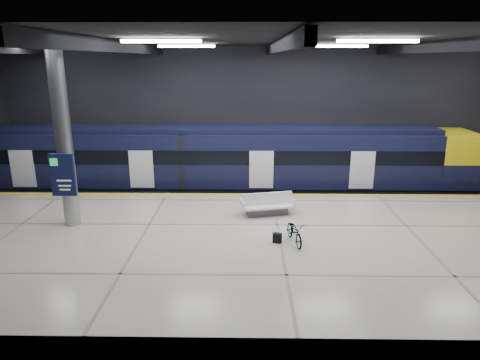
{
  "coord_description": "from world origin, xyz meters",
  "views": [
    {
      "loc": [
        -1.21,
        -16.53,
        7.34
      ],
      "look_at": [
        -1.5,
        1.5,
        2.2
      ],
      "focal_mm": 32.0,
      "sensor_mm": 36.0,
      "label": 1
    }
  ],
  "objects": [
    {
      "name": "rails",
      "position": [
        0.0,
        5.5,
        0.08
      ],
      "size": [
        30.0,
        1.52,
        0.16
      ],
      "color": "gray",
      "rests_on": "ground"
    },
    {
      "name": "train",
      "position": [
        -1.68,
        5.5,
        2.06
      ],
      "size": [
        29.4,
        2.84,
        3.79
      ],
      "color": "black",
      "rests_on": "ground"
    },
    {
      "name": "pannier_bag",
      "position": [
        -0.12,
        -2.66,
        1.28
      ],
      "size": [
        0.34,
        0.27,
        0.35
      ],
      "primitive_type": "cube",
      "rotation": [
        0.0,
        0.0,
        -0.35
      ],
      "color": "black",
      "rests_on": "platform"
    },
    {
      "name": "ground",
      "position": [
        0.0,
        0.0,
        0.0
      ],
      "size": [
        30.0,
        30.0,
        0.0
      ],
      "primitive_type": "plane",
      "color": "black",
      "rests_on": "ground"
    },
    {
      "name": "bench",
      "position": [
        -0.36,
        0.15,
        1.44
      ],
      "size": [
        2.31,
        1.37,
        0.96
      ],
      "rotation": [
        0.0,
        0.0,
        0.23
      ],
      "color": "#595B60",
      "rests_on": "platform"
    },
    {
      "name": "room_shell",
      "position": [
        -0.0,
        0.0,
        5.72
      ],
      "size": [
        30.1,
        16.1,
        8.05
      ],
      "color": "black",
      "rests_on": "ground"
    },
    {
      "name": "safety_strip",
      "position": [
        0.0,
        2.75,
        1.11
      ],
      "size": [
        30.0,
        0.4,
        0.01
      ],
      "primitive_type": "cube",
      "color": "gold",
      "rests_on": "platform"
    },
    {
      "name": "info_column",
      "position": [
        -8.0,
        -1.03,
        4.46
      ],
      "size": [
        0.9,
        0.78,
        6.9
      ],
      "color": "#9EA0A5",
      "rests_on": "platform"
    },
    {
      "name": "bicycle",
      "position": [
        0.48,
        -2.66,
        1.52
      ],
      "size": [
        0.85,
        1.66,
        0.83
      ],
      "primitive_type": "imported",
      "rotation": [
        0.0,
        0.0,
        0.2
      ],
      "color": "#99999E",
      "rests_on": "platform"
    },
    {
      "name": "platform",
      "position": [
        0.0,
        -2.5,
        0.55
      ],
      "size": [
        30.0,
        11.0,
        1.1
      ],
      "primitive_type": "cube",
      "color": "beige",
      "rests_on": "ground"
    }
  ]
}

